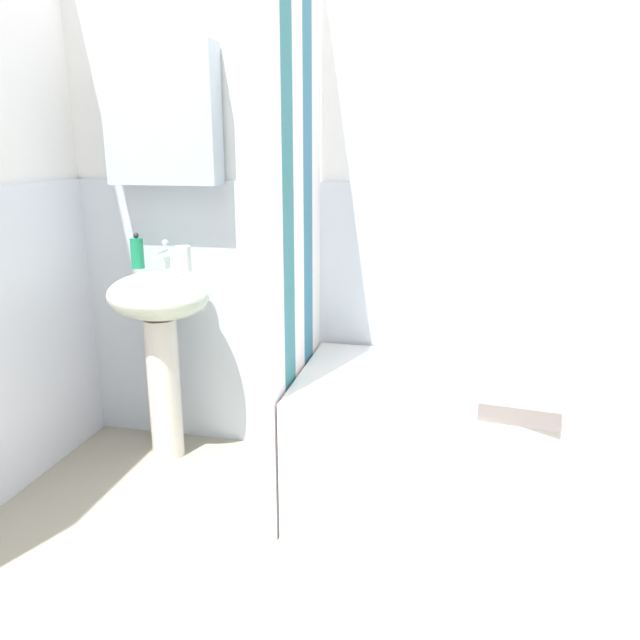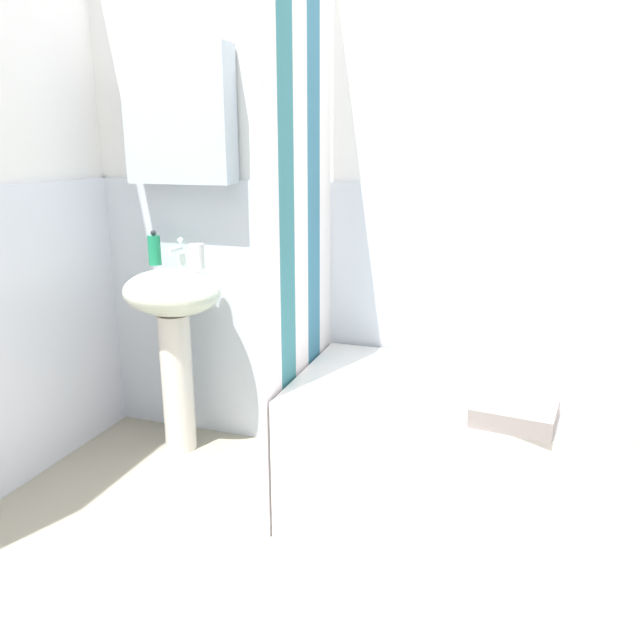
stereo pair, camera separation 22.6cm
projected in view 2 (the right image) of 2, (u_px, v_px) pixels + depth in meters
wall_back_tiled at (422, 199)px, 2.48m from camera, size 3.60×0.18×2.40m
sink at (173, 320)px, 2.72m from camera, size 0.44×0.34×0.83m
faucet at (179, 252)px, 2.72m from camera, size 0.03×0.12×0.12m
soap_dispenser at (154, 250)px, 2.75m from camera, size 0.05×0.05×0.15m
toothbrush_cup at (197, 256)px, 2.67m from camera, size 0.06×0.06×0.11m
bathtub at (514, 461)px, 2.22m from camera, size 1.58×0.70×0.52m
shower_curtain at (300, 243)px, 2.27m from camera, size 0.01×0.70×2.00m
towel_folded at (515, 411)px, 1.94m from camera, size 0.27×0.27×0.06m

